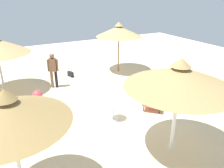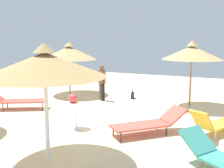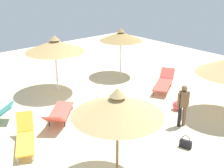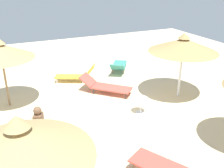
# 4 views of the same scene
# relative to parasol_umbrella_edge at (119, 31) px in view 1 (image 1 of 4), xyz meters

# --- Properties ---
(ground) EXTENTS (24.00, 24.00, 0.10)m
(ground) POSITION_rel_parasol_umbrella_edge_xyz_m (-1.88, -3.32, -2.24)
(ground) COLOR beige
(parasol_umbrella_edge) EXTENTS (2.40, 2.40, 2.68)m
(parasol_umbrella_edge) POSITION_rel_parasol_umbrella_edge_xyz_m (0.00, 0.00, 0.00)
(parasol_umbrella_edge) COLOR olive
(parasol_umbrella_edge) RESTS_ON ground
(parasol_umbrella_front) EXTENTS (2.73, 2.73, 2.69)m
(parasol_umbrella_front) POSITION_rel_parasol_umbrella_edge_xyz_m (-2.07, -6.56, 0.02)
(parasol_umbrella_front) COLOR white
(parasol_umbrella_front) RESTS_ON ground
(parasol_umbrella_center) EXTENTS (2.28, 2.28, 2.60)m
(parasol_umbrella_center) POSITION_rel_parasol_umbrella_edge_xyz_m (-5.91, -6.30, -0.03)
(parasol_umbrella_center) COLOR white
(parasol_umbrella_center) RESTS_ON ground
(lounge_chair_near_right) EXTENTS (2.07, 2.08, 0.72)m
(lounge_chair_near_right) POSITION_rel_parasol_umbrella_edge_xyz_m (-0.51, -3.87, -1.85)
(lounge_chair_near_right) COLOR #CC4C3F
(lounge_chair_near_right) RESTS_ON ground
(lounge_chair_near_left) EXTENTS (2.33, 1.70, 0.77)m
(lounge_chair_near_left) POSITION_rel_parasol_umbrella_edge_xyz_m (-6.08, -3.37, -1.82)
(lounge_chair_near_left) COLOR #CC4C3F
(lounge_chair_near_left) RESTS_ON ground
(lounge_chair_far_left) EXTENTS (1.34, 1.95, 0.85)m
(lounge_chair_far_left) POSITION_rel_parasol_umbrella_edge_xyz_m (1.21, -3.14, -1.85)
(lounge_chair_far_left) COLOR gold
(lounge_chair_far_left) RESTS_ON ground
(person_standing_far_right) EXTENTS (0.46, 0.32, 1.61)m
(person_standing_far_right) POSITION_rel_parasol_umbrella_edge_xyz_m (-3.74, -0.60, -1.28)
(person_standing_far_right) COLOR black
(person_standing_far_right) RESTS_ON ground
(handbag) EXTENTS (0.24, 0.42, 0.45)m
(handbag) POSITION_rel_parasol_umbrella_edge_xyz_m (-2.64, 0.39, -2.04)
(handbag) COLOR black
(handbag) RESTS_ON ground
(side_table_round) EXTENTS (0.53, 0.53, 0.63)m
(side_table_round) POSITION_rel_parasol_umbrella_edge_xyz_m (-2.71, -4.36, -1.77)
(side_table_round) COLOR silver
(side_table_round) RESTS_ON ground
(beach_ball) EXTENTS (0.40, 0.40, 0.40)m
(beach_ball) POSITION_rel_parasol_umbrella_edge_xyz_m (-4.69, -1.51, -2.00)
(beach_ball) COLOR #D83F4C
(beach_ball) RESTS_ON ground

